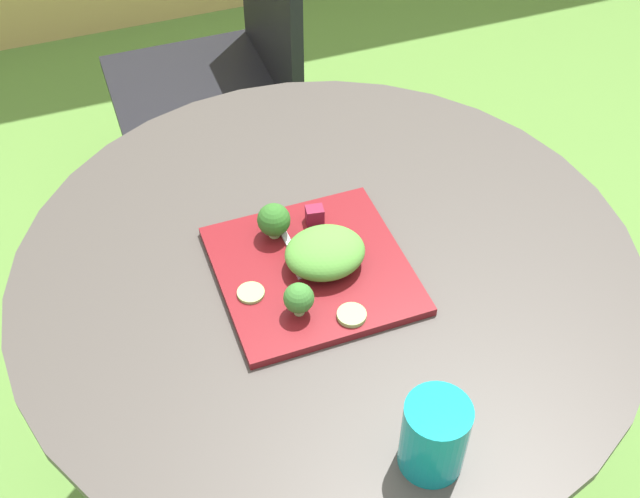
# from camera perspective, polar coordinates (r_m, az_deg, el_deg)

# --- Properties ---
(ground_plane) EXTENTS (12.00, 12.00, 0.00)m
(ground_plane) POSITION_cam_1_polar(r_m,az_deg,el_deg) (1.84, 0.38, -16.42)
(ground_plane) COLOR #568438
(patio_table) EXTENTS (0.98, 0.98, 0.72)m
(patio_table) POSITION_cam_1_polar(r_m,az_deg,el_deg) (1.42, 0.48, -7.30)
(patio_table) COLOR #423D38
(patio_table) RESTS_ON ground_plane
(patio_chair) EXTENTS (0.44, 0.44, 0.90)m
(patio_chair) POSITION_cam_1_polar(r_m,az_deg,el_deg) (2.08, -6.39, 13.72)
(patio_chair) COLOR black
(patio_chair) RESTS_ON ground_plane
(salad_plate) EXTENTS (0.28, 0.28, 0.01)m
(salad_plate) POSITION_cam_1_polar(r_m,az_deg,el_deg) (1.22, -0.55, -1.49)
(salad_plate) COLOR maroon
(salad_plate) RESTS_ON patio_table
(drinking_glass) EXTENTS (0.08, 0.08, 0.11)m
(drinking_glass) POSITION_cam_1_polar(r_m,az_deg,el_deg) (1.01, 7.98, -13.25)
(drinking_glass) COLOR #0F8C93
(drinking_glass) RESTS_ON patio_table
(fork) EXTENTS (0.02, 0.15, 0.00)m
(fork) POSITION_cam_1_polar(r_m,az_deg,el_deg) (1.24, -2.02, -0.00)
(fork) COLOR silver
(fork) RESTS_ON salad_plate
(lettuce_mound) EXTENTS (0.12, 0.11, 0.05)m
(lettuce_mound) POSITION_cam_1_polar(r_m,az_deg,el_deg) (1.20, 0.36, -0.25)
(lettuce_mound) COLOR #519338
(lettuce_mound) RESTS_ON salad_plate
(broccoli_floret_0) EXTENTS (0.04, 0.04, 0.05)m
(broccoli_floret_0) POSITION_cam_1_polar(r_m,az_deg,el_deg) (1.14, -1.52, -3.53)
(broccoli_floret_0) COLOR #99B770
(broccoli_floret_0) RESTS_ON salad_plate
(broccoli_floret_1) EXTENTS (0.05, 0.05, 0.06)m
(broccoli_floret_1) POSITION_cam_1_polar(r_m,az_deg,el_deg) (1.24, -3.30, 2.06)
(broccoli_floret_1) COLOR #99B770
(broccoli_floret_1) RESTS_ON salad_plate
(cucumber_slice_0) EXTENTS (0.04, 0.04, 0.01)m
(cucumber_slice_0) POSITION_cam_1_polar(r_m,az_deg,el_deg) (1.18, -4.94, -3.12)
(cucumber_slice_0) COLOR #8EB766
(cucumber_slice_0) RESTS_ON salad_plate
(cucumber_slice_1) EXTENTS (0.04, 0.04, 0.01)m
(cucumber_slice_1) POSITION_cam_1_polar(r_m,az_deg,el_deg) (1.15, 2.27, -4.71)
(cucumber_slice_1) COLOR #8EB766
(cucumber_slice_1) RESTS_ON salad_plate
(beet_chunk_0) EXTENTS (0.03, 0.03, 0.03)m
(beet_chunk_0) POSITION_cam_1_polar(r_m,az_deg,el_deg) (1.28, -0.38, 2.45)
(beet_chunk_0) COLOR maroon
(beet_chunk_0) RESTS_ON salad_plate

